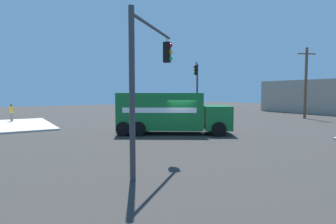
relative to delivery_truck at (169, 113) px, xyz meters
The scene contains 8 objects.
ground_plane 1.82m from the delivery_truck, 30.82° to the left, with size 100.00×100.00×0.00m, color #33302D.
delivery_truck is the anchor object (origin of this frame).
traffic_light_primary 9.66m from the delivery_truck, 37.51° to the right, with size 3.00×3.41×5.89m.
traffic_light_secondary 9.98m from the delivery_truck, 130.25° to the left, with size 2.97×2.52×6.18m.
pickup_tan 11.89m from the delivery_truck, 163.69° to the left, with size 2.63×5.36×1.38m.
pedestrian_crossing 17.34m from the delivery_truck, 146.60° to the right, with size 0.49×0.34×1.75m.
utility_pole 19.87m from the delivery_truck, 94.54° to the left, with size 0.98×2.07×8.15m.
building_backdrop 29.34m from the delivery_truck, 97.44° to the left, with size 18.55×6.00×4.81m, color gray.
Camera 1 is at (15.99, -11.11, 3.03)m, focal length 29.13 mm.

